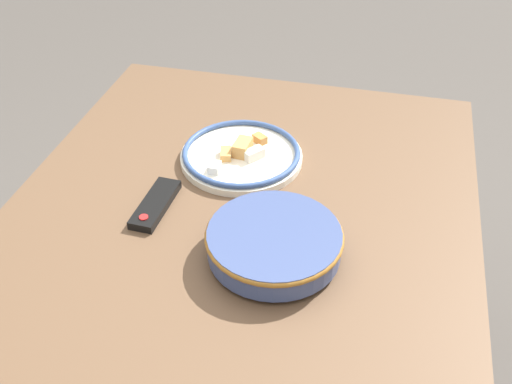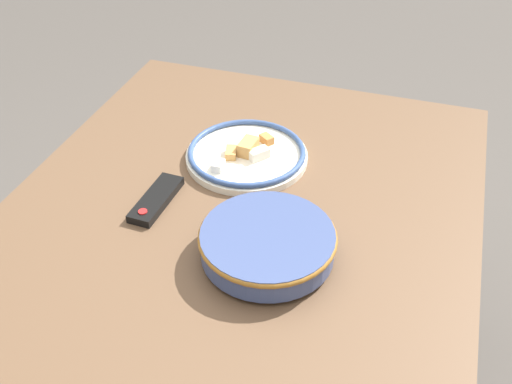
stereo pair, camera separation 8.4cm
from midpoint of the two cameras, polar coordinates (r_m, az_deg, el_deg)
name	(u,v)px [view 2 (the right image)]	position (r m, az deg, el deg)	size (l,w,h in m)	color
dining_table	(238,236)	(1.42, 0.01, -4.30)	(1.30, 1.07, 0.75)	brown
noodle_bowl	(267,243)	(1.23, 3.05, -4.92)	(0.29, 0.29, 0.07)	#384775
food_plate	(247,154)	(1.52, 0.69, 3.58)	(0.31, 0.31, 0.05)	silver
tv_remote	(156,199)	(1.40, -7.80, -0.74)	(0.18, 0.07, 0.02)	black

